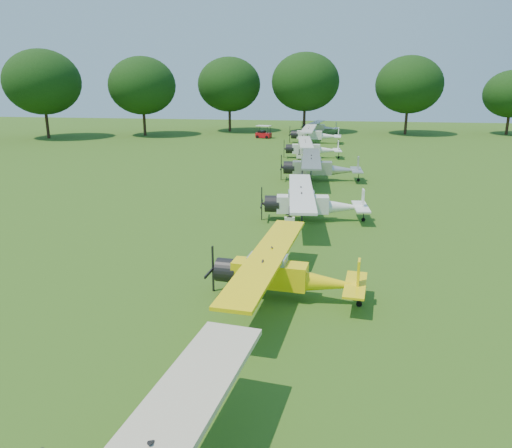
{
  "coord_description": "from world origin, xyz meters",
  "views": [
    {
      "loc": [
        2.49,
        -28.12,
        9.03
      ],
      "look_at": [
        -1.33,
        -2.7,
        1.4
      ],
      "focal_mm": 35.0,
      "sensor_mm": 36.0,
      "label": 1
    }
  ],
  "objects": [
    {
      "name": "ground",
      "position": [
        0.0,
        0.0,
        0.0
      ],
      "size": [
        160.0,
        160.0,
        0.0
      ],
      "primitive_type": "plane",
      "color": "#2F5916",
      "rests_on": "ground"
    },
    {
      "name": "tree_belt",
      "position": [
        3.57,
        0.16,
        8.03
      ],
      "size": [
        137.36,
        130.27,
        14.52
      ],
      "color": "black",
      "rests_on": "ground"
    },
    {
      "name": "aircraft_2",
      "position": [
        0.65,
        -8.81,
        1.21
      ],
      "size": [
        6.64,
        10.56,
        2.07
      ],
      "rotation": [
        0.0,
        0.0,
        -0.1
      ],
      "color": "yellow",
      "rests_on": "ground"
    },
    {
      "name": "aircraft_3",
      "position": [
        1.34,
        3.29,
        1.27
      ],
      "size": [
        6.97,
        11.1,
        2.18
      ],
      "rotation": [
        0.0,
        0.0,
        0.09
      ],
      "color": "white",
      "rests_on": "ground"
    },
    {
      "name": "aircraft_4",
      "position": [
        1.44,
        16.44,
        1.34
      ],
      "size": [
        7.3,
        11.62,
        2.29
      ],
      "rotation": [
        0.0,
        0.0,
        0.05
      ],
      "color": "#BABBBF",
      "rests_on": "ground"
    },
    {
      "name": "aircraft_5",
      "position": [
        0.15,
        29.38,
        1.21
      ],
      "size": [
        6.63,
        10.55,
        2.07
      ],
      "rotation": [
        0.0,
        0.0,
        0.09
      ],
      "color": "white",
      "rests_on": "ground"
    },
    {
      "name": "aircraft_6",
      "position": [
        -0.04,
        42.79,
        1.33
      ],
      "size": [
        7.27,
        11.54,
        2.28
      ],
      "rotation": [
        0.0,
        0.0,
        -0.02
      ],
      "color": "white",
      "rests_on": "ground"
    },
    {
      "name": "aircraft_7",
      "position": [
        0.31,
        55.84,
        1.11
      ],
      "size": [
        6.12,
        9.69,
        1.9
      ],
      "rotation": [
        0.0,
        0.0,
        -0.16
      ],
      "color": "#BABBBF",
      "rests_on": "ground"
    },
    {
      "name": "golf_cart",
      "position": [
        -7.79,
        47.7,
        0.63
      ],
      "size": [
        2.46,
        1.84,
        1.89
      ],
      "rotation": [
        0.0,
        0.0,
        -0.25
      ],
      "color": "red",
      "rests_on": "ground"
    }
  ]
}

